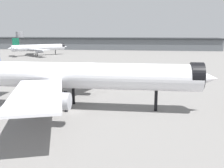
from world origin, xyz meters
TOP-DOWN VIEW (x-y plane):
  - ground at (0.00, 0.00)m, footprint 900.00×900.00m
  - airliner_near_gate at (0.81, 3.66)m, footprint 67.24×61.41m
  - airliner_far_taxiway at (-57.96, 134.20)m, footprint 39.80×35.48m
  - terminal_building at (-21.90, 198.50)m, footprint 228.80×30.31m
  - traffic_cone_near_nose at (-10.08, 42.30)m, footprint 0.49×0.49m

SIDE VIEW (x-z plane):
  - ground at x=0.00m, z-range 0.00..0.00m
  - traffic_cone_near_nose at x=-10.08m, z-range 0.00..0.62m
  - terminal_building at x=-21.90m, z-range -2.71..14.19m
  - airliner_far_taxiway at x=-57.96m, z-range -0.79..12.50m
  - airliner_near_gate at x=0.81m, z-range -1.13..17.83m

